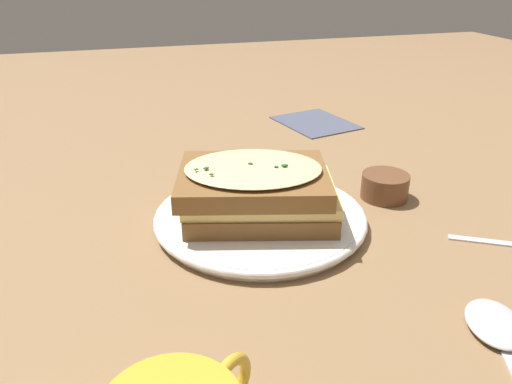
{
  "coord_description": "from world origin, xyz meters",
  "views": [
    {
      "loc": [
        0.44,
        -0.14,
        0.27
      ],
      "look_at": [
        -0.02,
        -0.0,
        0.04
      ],
      "focal_mm": 35.0,
      "sensor_mm": 36.0,
      "label": 1
    }
  ],
  "objects": [
    {
      "name": "ground_plane",
      "position": [
        0.0,
        0.0,
        0.0
      ],
      "size": [
        2.4,
        2.4,
        0.0
      ],
      "primitive_type": "plane",
      "color": "olive"
    },
    {
      "name": "dinner_plate",
      "position": [
        -0.02,
        -0.0,
        0.01
      ],
      "size": [
        0.23,
        0.23,
        0.01
      ],
      "color": "white",
      "rests_on": "ground_plane"
    },
    {
      "name": "sandwich",
      "position": [
        -0.02,
        -0.01,
        0.04
      ],
      "size": [
        0.16,
        0.19,
        0.06
      ],
      "rotation": [
        0.0,
        0.0,
        4.44
      ],
      "color": "brown",
      "rests_on": "dinner_plate"
    },
    {
      "name": "spoon",
      "position": [
        0.21,
        0.12,
        0.0
      ],
      "size": [
        0.17,
        0.09,
        0.01
      ],
      "rotation": [
        0.0,
        0.0,
        1.17
      ],
      "color": "silver",
      "rests_on": "ground_plane"
    },
    {
      "name": "napkin",
      "position": [
        -0.33,
        0.2,
        0.0
      ],
      "size": [
        0.15,
        0.13,
        0.0
      ],
      "primitive_type": "cube",
      "rotation": [
        0.0,
        0.0,
        0.22
      ],
      "color": "#4C5166",
      "rests_on": "ground_plane"
    },
    {
      "name": "condiment_pot",
      "position": [
        -0.04,
        0.16,
        0.02
      ],
      "size": [
        0.06,
        0.06,
        0.03
      ],
      "primitive_type": "cylinder",
      "color": "brown",
      "rests_on": "ground_plane"
    }
  ]
}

